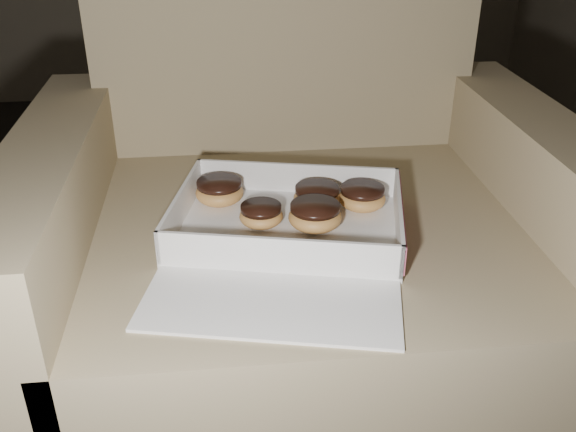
{
  "coord_description": "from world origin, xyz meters",
  "views": [
    {
      "loc": [
        0.5,
        -0.9,
        0.99
      ],
      "look_at": [
        0.6,
        0.04,
        0.48
      ],
      "focal_mm": 40.0,
      "sensor_mm": 36.0,
      "label": 1
    }
  ],
  "objects": [
    {
      "name": "donut_d",
      "position": [
        0.49,
        0.13,
        0.49
      ],
      "size": [
        0.09,
        0.09,
        0.04
      ],
      "color": "gold",
      "rests_on": "bakery_box"
    },
    {
      "name": "crumb_b",
      "position": [
        0.64,
        -0.04,
        0.47
      ],
      "size": [
        0.01,
        0.01,
        0.0
      ],
      "primitive_type": "ellipsoid",
      "color": "black",
      "rests_on": "bakery_box"
    },
    {
      "name": "crumb_d",
      "position": [
        0.63,
        -0.07,
        0.47
      ],
      "size": [
        0.01,
        0.01,
        0.0
      ],
      "primitive_type": "ellipsoid",
      "color": "black",
      "rests_on": "bakery_box"
    },
    {
      "name": "donut_a",
      "position": [
        0.56,
        0.04,
        0.49
      ],
      "size": [
        0.07,
        0.07,
        0.04
      ],
      "color": "gold",
      "rests_on": "bakery_box"
    },
    {
      "name": "donut_b",
      "position": [
        0.65,
        0.02,
        0.49
      ],
      "size": [
        0.09,
        0.09,
        0.04
      ],
      "color": "gold",
      "rests_on": "bakery_box"
    },
    {
      "name": "bakery_box",
      "position": [
        0.6,
        -0.0,
        0.47
      ],
      "size": [
        0.45,
        0.5,
        0.06
      ],
      "rotation": [
        0.0,
        0.0,
        -0.23
      ],
      "color": "white",
      "rests_on": "armchair"
    },
    {
      "name": "donut_c",
      "position": [
        0.66,
        0.09,
        0.49
      ],
      "size": [
        0.08,
        0.08,
        0.04
      ],
      "color": "gold",
      "rests_on": "bakery_box"
    },
    {
      "name": "armchair",
      "position": [
        0.64,
        0.15,
        0.32
      ],
      "size": [
        0.98,
        0.83,
        1.02
      ],
      "color": "#91795C",
      "rests_on": "floor"
    },
    {
      "name": "crumb_c",
      "position": [
        0.72,
        -0.1,
        0.47
      ],
      "size": [
        0.01,
        0.01,
        0.0
      ],
      "primitive_type": "ellipsoid",
      "color": "black",
      "rests_on": "bakery_box"
    },
    {
      "name": "crumb_a",
      "position": [
        0.47,
        -0.04,
        0.47
      ],
      "size": [
        0.01,
        0.01,
        0.0
      ],
      "primitive_type": "ellipsoid",
      "color": "black",
      "rests_on": "bakery_box"
    },
    {
      "name": "crumb_e",
      "position": [
        0.73,
        -0.08,
        0.47
      ],
      "size": [
        0.01,
        0.01,
        0.0
      ],
      "primitive_type": "ellipsoid",
      "color": "black",
      "rests_on": "bakery_box"
    },
    {
      "name": "donut_e",
      "position": [
        0.74,
        0.09,
        0.49
      ],
      "size": [
        0.08,
        0.08,
        0.04
      ],
      "color": "gold",
      "rests_on": "bakery_box"
    }
  ]
}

